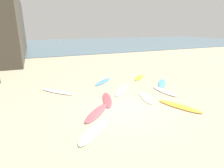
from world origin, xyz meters
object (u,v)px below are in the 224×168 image
(surfboard_8, at_px, (162,83))
(surfboard_4, at_px, (139,78))
(surfboard_6, at_px, (165,91))
(surfboard_7, at_px, (57,92))
(surfboard_1, at_px, (122,90))
(surfboard_3, at_px, (146,98))
(surfboard_10, at_px, (107,100))
(surfboard_0, at_px, (103,82))
(surfboard_5, at_px, (180,106))
(surfboard_2, at_px, (97,113))
(surfboard_9, at_px, (94,131))

(surfboard_8, bearing_deg, surfboard_4, 148.18)
(surfboard_6, relative_size, surfboard_7, 0.86)
(surfboard_1, distance_m, surfboard_3, 1.93)
(surfboard_1, distance_m, surfboard_8, 3.36)
(surfboard_10, bearing_deg, surfboard_3, 1.15)
(surfboard_0, distance_m, surfboard_3, 4.27)
(surfboard_5, bearing_deg, surfboard_4, -122.88)
(surfboard_0, height_order, surfboard_6, surfboard_6)
(surfboard_0, bearing_deg, surfboard_4, 45.92)
(surfboard_4, bearing_deg, surfboard_7, -127.52)
(surfboard_7, bearing_deg, surfboard_6, -62.90)
(surfboard_7, height_order, surfboard_8, surfboard_7)
(surfboard_6, bearing_deg, surfboard_5, -113.63)
(surfboard_2, distance_m, surfboard_8, 6.55)
(surfboard_5, distance_m, surfboard_9, 4.89)
(surfboard_0, xyz_separation_m, surfboard_2, (-2.23, -4.80, 0.01))
(surfboard_3, height_order, surfboard_8, surfboard_8)
(surfboard_5, bearing_deg, surfboard_0, -92.81)
(surfboard_0, distance_m, surfboard_6, 4.64)
(surfboard_4, height_order, surfboard_8, surfboard_8)
(surfboard_9, bearing_deg, surfboard_8, -101.07)
(surfboard_0, height_order, surfboard_8, surfboard_8)
(surfboard_2, relative_size, surfboard_6, 1.05)
(surfboard_3, distance_m, surfboard_5, 1.96)
(surfboard_1, bearing_deg, surfboard_6, 15.13)
(surfboard_0, bearing_deg, surfboard_7, -117.70)
(surfboard_4, bearing_deg, surfboard_0, -136.29)
(surfboard_0, xyz_separation_m, surfboard_7, (-3.51, -0.90, 0.01))
(surfboard_3, distance_m, surfboard_6, 1.80)
(surfboard_3, bearing_deg, surfboard_2, 26.67)
(surfboard_5, height_order, surfboard_7, surfboard_7)
(surfboard_4, xyz_separation_m, surfboard_10, (-4.26, -3.33, 0.00))
(surfboard_4, xyz_separation_m, surfboard_7, (-6.66, -0.78, 0.01))
(surfboard_3, distance_m, surfboard_7, 5.63)
(surfboard_3, relative_size, surfboard_4, 1.03)
(surfboard_8, height_order, surfboard_10, surfboard_8)
(surfboard_10, bearing_deg, surfboard_1, 54.37)
(surfboard_2, bearing_deg, surfboard_8, 67.69)
(surfboard_2, distance_m, surfboard_9, 1.66)
(surfboard_6, bearing_deg, surfboard_4, 82.52)
(surfboard_9, bearing_deg, surfboard_10, -74.40)
(surfboard_1, distance_m, surfboard_6, 2.76)
(surfboard_5, bearing_deg, surfboard_9, -16.15)
(surfboard_8, bearing_deg, surfboard_1, -136.97)
(surfboard_7, height_order, surfboard_9, surfboard_7)
(surfboard_0, relative_size, surfboard_3, 1.15)
(surfboard_6, distance_m, surfboard_10, 3.95)
(surfboard_9, bearing_deg, surfboard_6, -107.89)
(surfboard_2, relative_size, surfboard_3, 1.14)
(surfboard_0, xyz_separation_m, surfboard_9, (-2.89, -6.33, 0.00))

